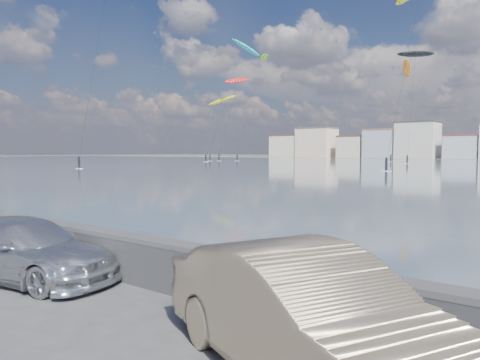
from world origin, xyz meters
name	(u,v)px	position (x,y,z in m)	size (l,w,h in m)	color
ground	(33,330)	(0.00, 0.00, 0.00)	(700.00, 700.00, 0.00)	#333335
seawall	(161,261)	(0.00, 2.70, 0.58)	(400.00, 0.36, 1.08)	#28282B
car_silver	(25,249)	(-2.92, 1.39, 0.66)	(1.85, 4.55, 1.32)	silver
car_champagne	(306,315)	(4.18, 1.22, 0.80)	(1.70, 4.88, 1.61)	tan
kitesurfer_4	(221,101)	(-84.41, 104.59, 17.94)	(10.93, 9.40, 20.06)	yellow
kitesurfer_8	(236,81)	(-78.85, 104.85, 23.29)	(4.98, 20.50, 25.42)	red
kitesurfer_9	(406,70)	(-38.13, 131.05, 25.79)	(3.73, 14.37, 29.06)	orange
kitesurfer_10	(416,55)	(-30.04, 113.25, 26.14)	(8.77, 14.37, 27.41)	black
kitesurfer_11	(246,49)	(-82.01, 113.48, 34.65)	(8.25, 18.47, 38.02)	#19BFBF
kitesurfer_13	(263,59)	(-77.34, 116.41, 31.46)	(7.98, 17.87, 32.65)	#8CD826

